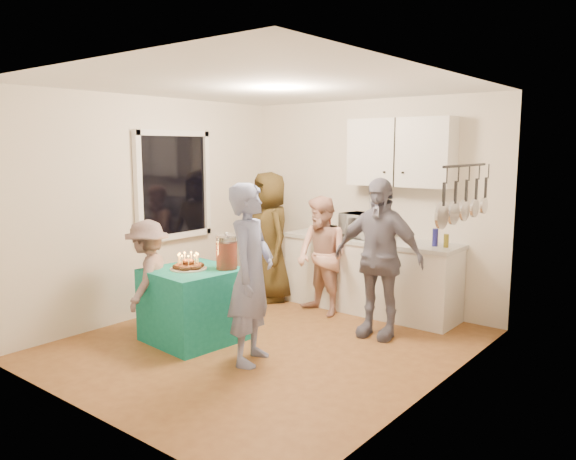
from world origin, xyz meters
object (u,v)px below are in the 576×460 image
Objects in this scene: man_birthday at (251,274)px; woman_back_center at (322,256)px; woman_back_right at (378,258)px; child_near_left at (148,280)px; counter at (369,277)px; woman_back_left at (270,237)px; microwave at (363,226)px; party_table at (193,305)px; punch_jar at (227,253)px.

woman_back_center is at bearing -8.58° from man_birthday.
woman_back_right is 1.35× the size of child_near_left.
woman_back_left is (-1.29, -0.37, 0.42)m from counter.
woman_back_right reaches higher than woman_back_center.
child_near_left is at bearing -119.26° from counter.
microwave reaches higher than counter.
child_near_left is at bearing -101.30° from woman_back_center.
woman_back_left is at bearing 162.76° from woman_back_right.
party_table is 0.59× the size of woman_back_center.
party_table is 0.50× the size of woman_back_left.
counter is 0.67m from woman_back_center.
counter is 0.63m from microwave.
man_birthday is at bearing -25.70° from punch_jar.
microwave is 0.37× the size of woman_back_center.
woman_back_right reaches higher than punch_jar.
microwave is 2.15m from man_birthday.
counter is at bearing 117.20° from child_near_left.
punch_jar is at bearing 40.98° from party_table.
woman_back_right reaches higher than party_table.
woman_back_right is at bearing 96.93° from child_near_left.
woman_back_center reaches higher than counter.
woman_back_right is (1.43, 1.32, 0.47)m from party_table.
party_table is 1.71m from woman_back_center.
child_near_left is at bearing 77.10° from man_birthday.
party_table is 0.55m from child_near_left.
woman_back_center is (0.24, 1.37, -0.21)m from punch_jar.
counter is 1.74× the size of child_near_left.
woman_back_right is at bearing 43.25° from punch_jar.
woman_back_right is at bearing -42.80° from man_birthday.
woman_back_left reaches higher than counter.
party_table is 0.50× the size of woman_back_right.
counter is at bearing 66.91° from woman_back_center.
microwave reaches higher than party_table.
woman_back_left is at bearing -163.85° from counter.
party_table is 2.50× the size of punch_jar.
woman_back_left is at bearing 114.55° from punch_jar.
microwave is at bearing 74.13° from punch_jar.
microwave is at bearing 74.59° from woman_back_center.
child_near_left is at bearing -145.11° from woman_back_right.
microwave is 0.31× the size of woman_back_right.
counter is 1.30× the size of woman_back_left.
party_table is 0.66m from punch_jar.
microwave is 0.42× the size of child_near_left.
microwave is at bearing 69.11° from party_table.
woman_back_right reaches higher than child_near_left.
woman_back_right is at bearing 42.84° from party_table.
man_birthday reaches higher than child_near_left.
child_near_left is at bearing -109.34° from microwave.
man_birthday is 1.34× the size of child_near_left.
woman_back_center is 0.84× the size of woman_back_right.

